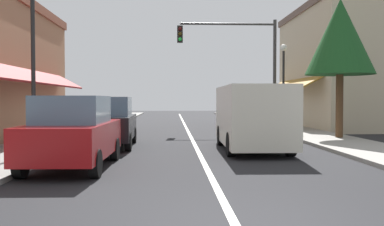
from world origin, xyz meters
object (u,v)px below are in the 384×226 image
(traffic_signal_mast_arm, at_px, (242,54))
(tree_right_near, at_px, (340,37))
(parked_car_nearest_left, at_px, (73,133))
(street_lamp_left_near, at_px, (33,43))
(van_in_lane, at_px, (252,116))
(street_lamp_right_mid, at_px, (283,72))
(parked_car_second_left, at_px, (108,122))

(traffic_signal_mast_arm, relative_size, tree_right_near, 1.04)
(parked_car_nearest_left, bearing_deg, street_lamp_left_near, 129.55)
(van_in_lane, distance_m, tree_right_near, 6.19)
(street_lamp_left_near, xyz_separation_m, tree_right_near, (10.86, 4.88, 0.94))
(traffic_signal_mast_arm, height_order, street_lamp_right_mid, traffic_signal_mast_arm)
(parked_car_second_left, distance_m, traffic_signal_mast_arm, 10.64)
(parked_car_nearest_left, bearing_deg, street_lamp_right_mid, 56.01)
(van_in_lane, height_order, street_lamp_left_near, street_lamp_left_near)
(street_lamp_right_mid, bearing_deg, tree_right_near, -77.54)
(traffic_signal_mast_arm, bearing_deg, parked_car_nearest_left, -115.81)
(tree_right_near, bearing_deg, parked_car_second_left, -167.01)
(van_in_lane, bearing_deg, parked_car_nearest_left, -143.79)
(parked_car_second_left, relative_size, traffic_signal_mast_arm, 0.69)
(parked_car_second_left, xyz_separation_m, street_lamp_left_near, (-1.72, -2.77, 2.41))
(tree_right_near, bearing_deg, parked_car_nearest_left, -143.61)
(parked_car_second_left, relative_size, van_in_lane, 0.79)
(parked_car_nearest_left, bearing_deg, traffic_signal_mast_arm, 65.29)
(parked_car_nearest_left, height_order, traffic_signal_mast_arm, traffic_signal_mast_arm)
(parked_car_nearest_left, xyz_separation_m, street_lamp_left_near, (-1.57, 1.97, 2.41))
(van_in_lane, height_order, street_lamp_right_mid, street_lamp_right_mid)
(parked_car_nearest_left, height_order, parked_car_second_left, same)
(tree_right_near, bearing_deg, street_lamp_left_near, -155.81)
(parked_car_nearest_left, relative_size, parked_car_second_left, 1.00)
(traffic_signal_mast_arm, relative_size, street_lamp_right_mid, 1.33)
(parked_car_second_left, height_order, street_lamp_left_near, street_lamp_left_near)
(parked_car_nearest_left, xyz_separation_m, traffic_signal_mast_arm, (6.22, 12.86, 3.26))
(van_in_lane, relative_size, street_lamp_left_near, 1.07)
(van_in_lane, distance_m, traffic_signal_mast_arm, 9.84)
(parked_car_second_left, relative_size, street_lamp_left_near, 0.85)
(parked_car_nearest_left, height_order, street_lamp_left_near, street_lamp_left_near)
(parked_car_nearest_left, relative_size, street_lamp_right_mid, 0.91)
(street_lamp_left_near, height_order, tree_right_near, tree_right_near)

